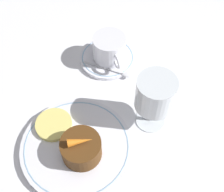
% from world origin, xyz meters
% --- Properties ---
extents(ground_plane, '(3.00, 3.00, 0.00)m').
position_xyz_m(ground_plane, '(0.00, 0.00, 0.00)').
color(ground_plane, white).
extents(dinner_plate, '(0.23, 0.23, 0.01)m').
position_xyz_m(dinner_plate, '(0.03, -0.06, 0.01)').
color(dinner_plate, white).
rests_on(dinner_plate, ground_plane).
extents(saucer, '(0.14, 0.14, 0.01)m').
position_xyz_m(saucer, '(-0.17, 0.09, 0.01)').
color(saucer, white).
rests_on(saucer, ground_plane).
extents(coffee_cup, '(0.10, 0.08, 0.06)m').
position_xyz_m(coffee_cup, '(-0.17, 0.09, 0.04)').
color(coffee_cup, white).
rests_on(coffee_cup, saucer).
extents(spoon, '(0.09, 0.10, 0.00)m').
position_xyz_m(spoon, '(-0.13, 0.08, 0.01)').
color(spoon, silver).
rests_on(spoon, saucer).
extents(wine_glass, '(0.08, 0.08, 0.13)m').
position_xyz_m(wine_glass, '(0.02, 0.11, 0.09)').
color(wine_glass, silver).
rests_on(wine_glass, ground_plane).
extents(dessert_cake, '(0.08, 0.08, 0.04)m').
position_xyz_m(dessert_cake, '(0.05, -0.05, 0.04)').
color(dessert_cake, '#563314').
rests_on(dessert_cake, dinner_plate).
extents(carrot_garnish, '(0.02, 0.05, 0.02)m').
position_xyz_m(carrot_garnish, '(0.05, -0.05, 0.07)').
color(carrot_garnish, orange).
rests_on(carrot_garnish, dessert_cake).
extents(pineapple_slice, '(0.08, 0.08, 0.01)m').
position_xyz_m(pineapple_slice, '(-0.03, -0.08, 0.02)').
color(pineapple_slice, '#EFE075').
rests_on(pineapple_slice, dinner_plate).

